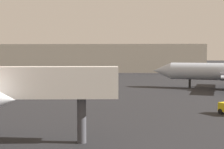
# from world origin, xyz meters

# --- Properties ---
(terminal_building) EXTENTS (80.81, 24.40, 10.19)m
(terminal_building) POSITION_xyz_m (-10.18, 112.02, 5.09)
(terminal_building) COLOR beige
(terminal_building) RESTS_ON ground_plane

